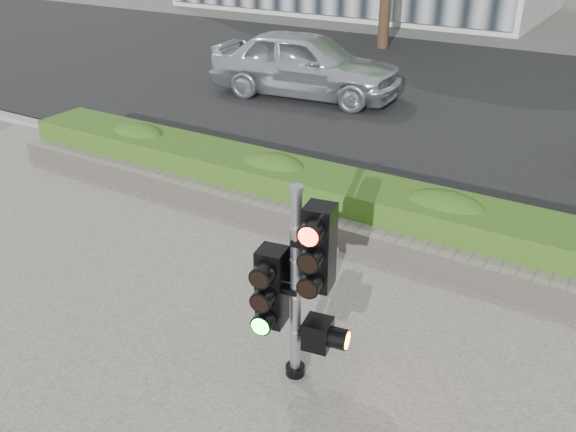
{
  "coord_description": "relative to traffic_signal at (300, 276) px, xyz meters",
  "views": [
    {
      "loc": [
        3.46,
        -4.73,
        4.2
      ],
      "look_at": [
        0.24,
        0.6,
        1.03
      ],
      "focal_mm": 38.0,
      "sensor_mm": 36.0,
      "label": 1
    }
  ],
  "objects": [
    {
      "name": "stone_wall",
      "position": [
        -1.1,
        2.52,
        -0.97
      ],
      "size": [
        12.0,
        0.32,
        0.34
      ],
      "primitive_type": "cube",
      "color": "gray",
      "rests_on": "sidewalk"
    },
    {
      "name": "traffic_signal",
      "position": [
        0.0,
        0.0,
        0.0
      ],
      "size": [
        0.74,
        0.59,
        2.06
      ],
      "rotation": [
        0.0,
        0.0,
        0.17
      ],
      "color": "black",
      "rests_on": "sidewalk"
    },
    {
      "name": "road",
      "position": [
        -1.1,
        10.62,
        -1.16
      ],
      "size": [
        60.0,
        13.0,
        0.02
      ],
      "primitive_type": "cube",
      "color": "black",
      "rests_on": "ground"
    },
    {
      "name": "ground",
      "position": [
        -1.1,
        0.62,
        -1.17
      ],
      "size": [
        120.0,
        120.0,
        0.0
      ],
      "primitive_type": "plane",
      "color": "#51514C",
      "rests_on": "ground"
    },
    {
      "name": "hedge",
      "position": [
        -1.1,
        3.17,
        -0.8
      ],
      "size": [
        12.0,
        1.0,
        0.68
      ],
      "primitive_type": "cube",
      "color": "#5A8F2C",
      "rests_on": "sidewalk"
    },
    {
      "name": "car_silver",
      "position": [
        -4.92,
        8.75,
        -0.35
      ],
      "size": [
        4.82,
        2.36,
        1.58
      ],
      "primitive_type": "imported",
      "rotation": [
        0.0,
        0.0,
        1.68
      ],
      "color": "silver",
      "rests_on": "road"
    },
    {
      "name": "curb",
      "position": [
        -1.1,
        3.77,
        -1.11
      ],
      "size": [
        60.0,
        0.25,
        0.12
      ],
      "primitive_type": "cube",
      "color": "gray",
      "rests_on": "ground"
    }
  ]
}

